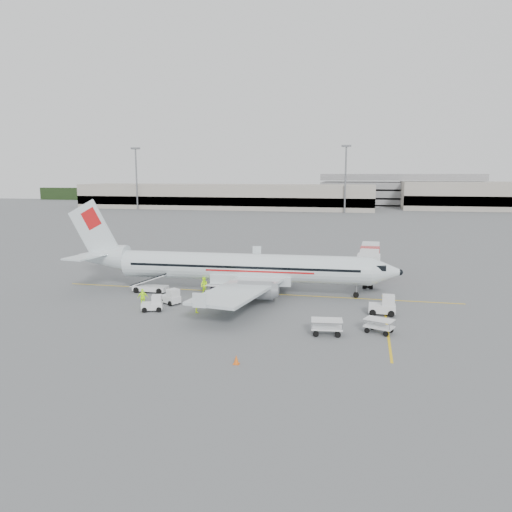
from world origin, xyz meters
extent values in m
plane|color=#56595B|center=(0.00, 0.00, 0.00)|extent=(360.00, 360.00, 0.00)
cube|color=yellow|center=(0.00, 0.00, 0.01)|extent=(44.00, 0.20, 0.01)
cube|color=yellow|center=(14.00, -8.00, 0.01)|extent=(0.20, 20.00, 0.01)
cone|color=#E25C13|center=(13.74, -4.29, 0.35)|extent=(0.44, 0.44, 0.71)
cone|color=#E25C13|center=(3.72, 14.74, 0.28)|extent=(0.34, 0.34, 0.56)
cone|color=#E25C13|center=(3.53, -20.42, 0.34)|extent=(0.41, 0.41, 0.67)
imported|color=#C4FF11|center=(-3.09, -1.50, 0.82)|extent=(0.71, 0.65, 1.64)
imported|color=#C4FF11|center=(-5.00, -1.50, 0.92)|extent=(1.09, 0.97, 1.84)
imported|color=#C4FF11|center=(-3.30, -8.78, 0.93)|extent=(1.16, 1.38, 1.86)
imported|color=#C4FF11|center=(-9.27, -7.74, 0.88)|extent=(1.12, 0.77, 1.77)
camera|label=1|loc=(11.84, -51.96, 12.92)|focal=35.00mm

